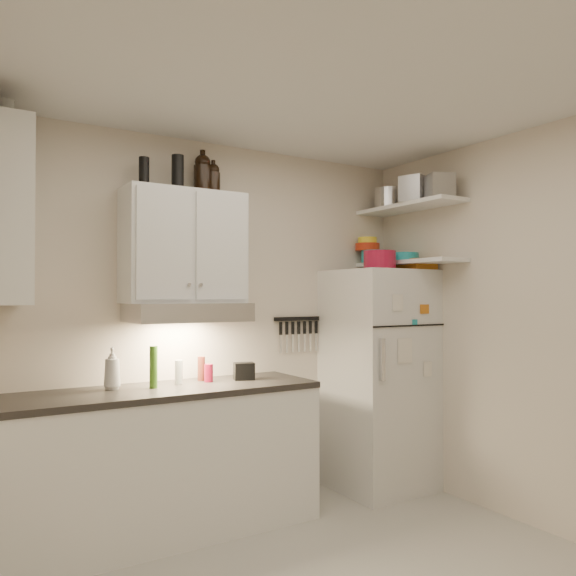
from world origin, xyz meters
TOP-DOWN VIEW (x-y plane):
  - ceiling at (0.00, 0.00)m, footprint 3.20×3.00m
  - back_wall at (0.00, 1.51)m, footprint 3.20×0.02m
  - right_wall at (1.61, 0.00)m, footprint 0.02×3.00m
  - base_cabinet at (-0.55, 1.20)m, footprint 2.10×0.60m
  - countertop at (-0.55, 1.20)m, footprint 2.10×0.62m
  - upper_cabinet at (-0.30, 1.33)m, footprint 0.80×0.33m
  - range_hood at (-0.30, 1.27)m, footprint 0.76×0.46m
  - fridge at (1.25, 1.16)m, footprint 0.70×0.68m
  - shelf_hi at (1.45, 1.02)m, footprint 0.30×0.95m
  - shelf_lo at (1.45, 1.02)m, footprint 0.30×0.95m
  - knife_strip at (0.70, 1.49)m, footprint 0.42×0.02m
  - dutch_oven at (1.16, 1.04)m, footprint 0.32×0.32m
  - book_stack at (1.50, 0.99)m, footprint 0.24×0.28m
  - spice_jar at (1.26, 1.09)m, footprint 0.09×0.09m
  - stock_pot at (1.49, 1.30)m, footprint 0.30×0.30m
  - tin_a at (1.40, 0.92)m, footprint 0.25×0.24m
  - tin_b at (1.44, 0.70)m, footprint 0.24×0.24m
  - bowl_teal at (1.39, 1.35)m, footprint 0.25×0.25m
  - bowl_orange at (1.34, 1.40)m, footprint 0.20×0.20m
  - bowl_yellow at (1.34, 1.40)m, footprint 0.16×0.16m
  - plates at (1.43, 1.08)m, footprint 0.30×0.30m
  - growler_a at (-0.14, 1.39)m, footprint 0.16×0.16m
  - growler_b at (-0.07, 1.37)m, footprint 0.13×0.13m
  - thermos_a at (-0.35, 1.32)m, footprint 0.09×0.09m
  - thermos_b at (-0.57, 1.34)m, footprint 0.07×0.07m
  - side_jar at (-1.39, 1.30)m, footprint 0.15×0.15m
  - soap_bottle at (-0.78, 1.31)m, footprint 0.14×0.14m
  - pepper_mill at (-0.16, 1.36)m, footprint 0.06×0.06m
  - oil_bottle at (-0.54, 1.22)m, footprint 0.06×0.06m
  - vinegar_bottle at (-0.54, 1.23)m, footprint 0.07×0.07m
  - clear_bottle at (-0.35, 1.29)m, footprint 0.07×0.07m
  - red_jar at (-0.15, 1.28)m, footprint 0.06×0.06m
  - caddy at (0.10, 1.24)m, footprint 0.16×0.13m

SIDE VIEW (x-z plane):
  - base_cabinet at x=-0.55m, z-range 0.00..0.88m
  - fridge at x=1.25m, z-range 0.00..1.70m
  - countertop at x=-0.55m, z-range 0.88..0.92m
  - caddy at x=0.10m, z-range 0.92..1.04m
  - red_jar at x=-0.15m, z-range 0.92..1.04m
  - clear_bottle at x=-0.35m, z-range 0.92..1.08m
  - pepper_mill at x=-0.16m, z-range 0.92..1.08m
  - vinegar_bottle at x=-0.54m, z-range 0.92..1.16m
  - oil_bottle at x=-0.54m, z-range 0.92..1.18m
  - soap_bottle at x=-0.78m, z-range 0.92..1.21m
  - back_wall at x=0.00m, z-range 0.00..2.60m
  - right_wall at x=1.61m, z-range 0.00..2.60m
  - knife_strip at x=0.70m, z-range 1.31..1.33m
  - range_hood at x=-0.30m, z-range 1.33..1.45m
  - book_stack at x=1.50m, z-range 1.70..1.79m
  - spice_jar at x=1.26m, z-range 1.70..1.81m
  - shelf_lo at x=1.45m, z-range 1.75..1.77m
  - dutch_oven at x=1.16m, z-range 1.70..1.84m
  - plates at x=1.43m, z-range 1.77..1.84m
  - upper_cabinet at x=-0.30m, z-range 1.45..2.20m
  - bowl_teal at x=1.39m, z-range 1.77..1.88m
  - bowl_orange at x=1.34m, z-range 1.88..1.94m
  - bowl_yellow at x=1.34m, z-range 1.94..1.99m
  - shelf_hi at x=1.45m, z-range 2.19..2.22m
  - thermos_b at x=-0.57m, z-range 2.20..2.39m
  - stock_pot at x=1.49m, z-range 2.21..2.39m
  - tin_b at x=1.44m, z-range 2.21..2.39m
  - tin_a at x=1.40m, z-range 2.21..2.41m
  - growler_b at x=-0.07m, z-range 2.20..2.43m
  - thermos_a at x=-0.35m, z-range 2.20..2.43m
  - growler_a at x=-0.14m, z-range 2.20..2.49m
  - side_jar at x=-1.39m, z-range 2.45..2.61m
  - ceiling at x=0.00m, z-range 2.60..2.62m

